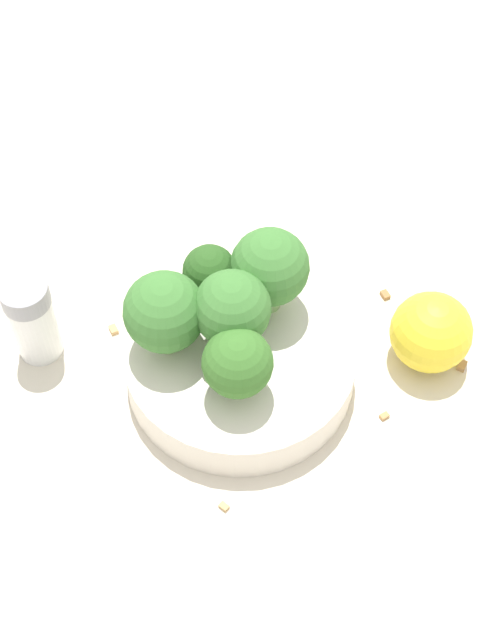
# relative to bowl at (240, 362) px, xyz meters

# --- Properties ---
(ground_plane) EXTENTS (3.00, 3.00, 0.00)m
(ground_plane) POSITION_rel_bowl_xyz_m (0.00, 0.00, -0.02)
(ground_plane) COLOR beige
(bowl) EXTENTS (0.15, 0.15, 0.03)m
(bowl) POSITION_rel_bowl_xyz_m (0.00, 0.00, 0.00)
(bowl) COLOR silver
(bowl) RESTS_ON ground_plane
(broccoli_floret_0) EXTENTS (0.05, 0.05, 0.06)m
(broccoli_floret_0) POSITION_rel_bowl_xyz_m (0.02, -0.04, 0.05)
(broccoli_floret_0) COLOR #7A9E5B
(broccoli_floret_0) RESTS_ON bowl
(broccoli_floret_1) EXTENTS (0.05, 0.05, 0.07)m
(broccoli_floret_1) POSITION_rel_bowl_xyz_m (-0.00, -0.01, 0.06)
(broccoli_floret_1) COLOR #8EB770
(broccoli_floret_1) RESTS_ON bowl
(broccoli_floret_2) EXTENTS (0.04, 0.04, 0.05)m
(broccoli_floret_2) POSITION_rel_bowl_xyz_m (0.03, 0.02, 0.05)
(broccoli_floret_2) COLOR #7A9E5B
(broccoli_floret_2) RESTS_ON bowl
(broccoli_floret_3) EXTENTS (0.05, 0.05, 0.07)m
(broccoli_floret_3) POSITION_rel_bowl_xyz_m (-0.04, -0.01, 0.05)
(broccoli_floret_3) COLOR #84AD66
(broccoli_floret_3) RESTS_ON bowl
(broccoli_floret_4) EXTENTS (0.04, 0.04, 0.05)m
(broccoli_floret_4) POSITION_rel_bowl_xyz_m (-0.02, -0.04, 0.05)
(broccoli_floret_4) COLOR #84AD66
(broccoli_floret_4) RESTS_ON bowl
(pepper_shaker) EXTENTS (0.03, 0.03, 0.07)m
(pepper_shaker) POSITION_rel_bowl_xyz_m (0.07, -0.13, 0.02)
(pepper_shaker) COLOR silver
(pepper_shaker) RESTS_ON ground_plane
(lemon_wedge) EXTENTS (0.06, 0.06, 0.06)m
(lemon_wedge) POSITION_rel_bowl_xyz_m (-0.09, 0.09, 0.01)
(lemon_wedge) COLOR yellow
(lemon_wedge) RESTS_ON ground_plane
(almond_crumb_0) EXTENTS (0.01, 0.01, 0.01)m
(almond_crumb_0) POSITION_rel_bowl_xyz_m (-0.03, 0.10, -0.01)
(almond_crumb_0) COLOR #AD7F4C
(almond_crumb_0) RESTS_ON ground_plane
(almond_crumb_1) EXTENTS (0.01, 0.01, 0.01)m
(almond_crumb_1) POSITION_rel_bowl_xyz_m (-0.12, 0.04, -0.01)
(almond_crumb_1) COLOR olive
(almond_crumb_1) RESTS_ON ground_plane
(almond_crumb_2) EXTENTS (0.01, 0.01, 0.01)m
(almond_crumb_2) POSITION_rel_bowl_xyz_m (-0.10, 0.12, -0.01)
(almond_crumb_2) COLOR #AD7F4C
(almond_crumb_2) RESTS_ON ground_plane
(almond_crumb_3) EXTENTS (0.00, 0.01, 0.01)m
(almond_crumb_3) POSITION_rel_bowl_xyz_m (0.08, 0.05, -0.01)
(almond_crumb_3) COLOR tan
(almond_crumb_3) RESTS_ON ground_plane
(almond_crumb_4) EXTENTS (0.01, 0.01, 0.01)m
(almond_crumb_4) POSITION_rel_bowl_xyz_m (0.02, -0.09, -0.01)
(almond_crumb_4) COLOR tan
(almond_crumb_4) RESTS_ON ground_plane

